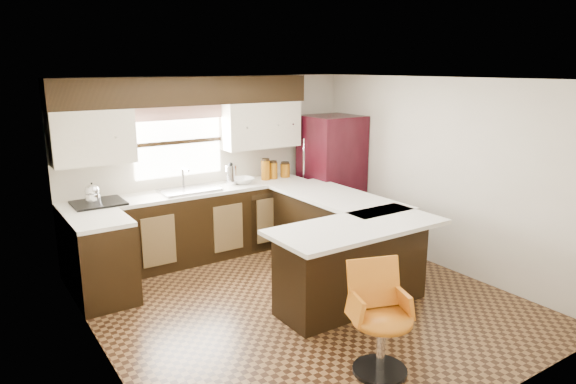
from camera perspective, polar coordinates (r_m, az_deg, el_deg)
floor at (r=5.78m, az=1.80°, el=-12.12°), size 4.40×4.40×0.00m
ceiling at (r=5.20m, az=2.00°, el=12.41°), size 4.40×4.40×0.00m
wall_back at (r=7.22m, az=-8.34°, el=3.09°), size 4.40×0.00×4.40m
wall_front at (r=3.88m, az=21.34°, el=-7.18°), size 4.40×0.00×4.40m
wall_left at (r=4.52m, az=-20.36°, el=-4.15°), size 0.00×4.40×4.40m
wall_right at (r=6.78m, az=16.50°, el=1.96°), size 0.00×4.40×4.40m
base_cab_back at (r=6.96m, az=-10.39°, el=-3.78°), size 3.30×0.60×0.90m
base_cab_left at (r=5.98m, az=-19.85°, el=-7.37°), size 0.60×0.70×0.90m
counter_back at (r=6.83m, az=-10.56°, el=0.00°), size 3.30×0.60×0.04m
counter_left at (r=5.83m, az=-20.23°, el=-3.03°), size 0.60×0.70×0.04m
soffit at (r=6.78m, az=-11.09°, el=10.98°), size 3.40×0.35×0.36m
upper_cab_left at (r=6.45m, az=-20.94°, el=5.73°), size 0.94×0.35×0.64m
upper_cab_right at (r=7.31m, az=-3.03°, el=7.47°), size 1.14×0.35×0.64m
window_pane at (r=6.95m, az=-12.10°, el=5.44°), size 1.20×0.02×0.90m
valance at (r=6.87m, az=-12.13°, el=8.62°), size 1.30×0.06×0.18m
sink at (r=6.79m, az=-10.90°, el=0.22°), size 0.75×0.45×0.03m
dishwasher at (r=7.16m, az=-2.11°, el=-3.21°), size 0.58×0.03×0.78m
cooktop at (r=6.45m, az=-20.33°, el=-1.15°), size 0.58×0.50×0.02m
peninsula_long at (r=6.58m, az=5.06°, el=-4.64°), size 0.60×1.95×0.90m
peninsula_return at (r=5.56m, az=7.14°, el=-8.23°), size 1.65×0.60×0.90m
counter_pen_long at (r=6.47m, az=5.49°, el=-0.59°), size 0.84×1.95×0.04m
counter_pen_return at (r=5.32m, az=7.76°, el=-3.85°), size 1.89×0.84×0.04m
refrigerator at (r=7.72m, az=4.83°, el=1.71°), size 0.78×0.75×1.82m
bar_chair at (r=4.45m, az=10.40°, el=-13.91°), size 0.64×0.64×0.95m
kettle at (r=6.40m, az=-20.91°, el=-0.07°), size 0.18×0.18×0.24m
percolator at (r=7.03m, az=-6.35°, el=1.88°), size 0.15×0.15×0.27m
mixing_bowl at (r=7.13m, az=-5.10°, el=1.27°), size 0.32×0.32×0.08m
canister_large at (r=7.32m, az=-2.50°, el=2.44°), size 0.13×0.13×0.28m
canister_med at (r=7.39m, az=-1.64°, el=2.38°), size 0.12×0.12×0.23m
canister_small at (r=7.50m, az=-0.33°, el=2.42°), size 0.14×0.14×0.20m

